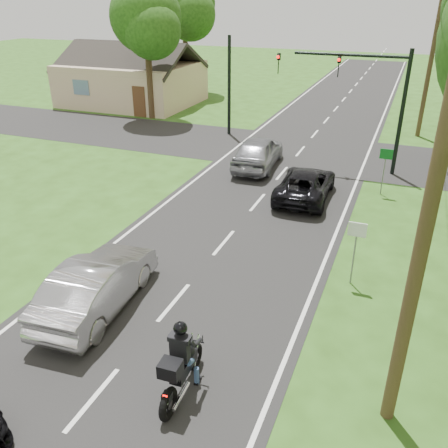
{
  "coord_description": "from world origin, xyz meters",
  "views": [
    {
      "loc": [
        5.65,
        -10.21,
        8.25
      ],
      "look_at": [
        0.41,
        3.0,
        1.3
      ],
      "focal_mm": 38.0,
      "sensor_mm": 36.0,
      "label": 1
    }
  ],
  "objects_px": {
    "silver_sedan": "(97,284)",
    "sign_green": "(385,161)",
    "dark_suv": "(305,184)",
    "utility_pole_far": "(433,52)",
    "sign_white": "(356,238)",
    "silver_suv": "(258,152)",
    "utility_pole_near": "(432,199)",
    "motorcycle_rider": "(181,367)",
    "traffic_signal": "(365,88)"
  },
  "relations": [
    {
      "from": "silver_sedan",
      "to": "sign_white",
      "type": "bearing_deg",
      "value": -153.94
    },
    {
      "from": "motorcycle_rider",
      "to": "traffic_signal",
      "type": "distance_m",
      "value": 17.47
    },
    {
      "from": "utility_pole_far",
      "to": "sign_green",
      "type": "xyz_separation_m",
      "value": [
        -1.3,
        -11.02,
        -3.49
      ]
    },
    {
      "from": "dark_suv",
      "to": "sign_white",
      "type": "height_order",
      "value": "sign_white"
    },
    {
      "from": "silver_suv",
      "to": "sign_green",
      "type": "distance_m",
      "value": 6.57
    },
    {
      "from": "dark_suv",
      "to": "silver_suv",
      "type": "height_order",
      "value": "silver_suv"
    },
    {
      "from": "silver_sedan",
      "to": "sign_white",
      "type": "xyz_separation_m",
      "value": [
        6.59,
        3.98,
        0.81
      ]
    },
    {
      "from": "dark_suv",
      "to": "traffic_signal",
      "type": "height_order",
      "value": "traffic_signal"
    },
    {
      "from": "utility_pole_near",
      "to": "utility_pole_far",
      "type": "xyz_separation_m",
      "value": [
        0.0,
        24.0,
        0.0
      ]
    },
    {
      "from": "motorcycle_rider",
      "to": "sign_white",
      "type": "bearing_deg",
      "value": 61.37
    },
    {
      "from": "motorcycle_rider",
      "to": "traffic_signal",
      "type": "bearing_deg",
      "value": 81.92
    },
    {
      "from": "silver_suv",
      "to": "sign_white",
      "type": "distance_m",
      "value": 11.34
    },
    {
      "from": "utility_pole_far",
      "to": "silver_sedan",
      "type": "bearing_deg",
      "value": -109.38
    },
    {
      "from": "silver_suv",
      "to": "sign_white",
      "type": "xyz_separation_m",
      "value": [
        6.15,
        -9.49,
        0.76
      ]
    },
    {
      "from": "dark_suv",
      "to": "sign_green",
      "type": "distance_m",
      "value": 3.67
    },
    {
      "from": "dark_suv",
      "to": "utility_pole_near",
      "type": "bearing_deg",
      "value": 109.55
    },
    {
      "from": "silver_suv",
      "to": "sign_green",
      "type": "xyz_separation_m",
      "value": [
        6.35,
        -1.49,
        0.76
      ]
    },
    {
      "from": "silver_suv",
      "to": "utility_pole_far",
      "type": "relative_size",
      "value": 0.49
    },
    {
      "from": "dark_suv",
      "to": "sign_white",
      "type": "bearing_deg",
      "value": 112.99
    },
    {
      "from": "traffic_signal",
      "to": "utility_pole_far",
      "type": "height_order",
      "value": "utility_pole_far"
    },
    {
      "from": "utility_pole_far",
      "to": "sign_white",
      "type": "relative_size",
      "value": 4.71
    },
    {
      "from": "silver_suv",
      "to": "utility_pole_near",
      "type": "xyz_separation_m",
      "value": [
        7.65,
        -14.47,
        4.24
      ]
    },
    {
      "from": "motorcycle_rider",
      "to": "sign_white",
      "type": "distance_m",
      "value": 6.77
    },
    {
      "from": "silver_sedan",
      "to": "sign_green",
      "type": "bearing_deg",
      "value": -124.61
    },
    {
      "from": "traffic_signal",
      "to": "silver_suv",
      "type": "bearing_deg",
      "value": -162.35
    },
    {
      "from": "silver_sedan",
      "to": "utility_pole_near",
      "type": "relative_size",
      "value": 0.47
    },
    {
      "from": "sign_white",
      "to": "silver_suv",
      "type": "bearing_deg",
      "value": 122.95
    },
    {
      "from": "silver_sedan",
      "to": "sign_green",
      "type": "distance_m",
      "value": 13.79
    },
    {
      "from": "dark_suv",
      "to": "silver_sedan",
      "type": "distance_m",
      "value": 10.93
    },
    {
      "from": "silver_suv",
      "to": "utility_pole_near",
      "type": "distance_m",
      "value": 16.91
    },
    {
      "from": "silver_sedan",
      "to": "sign_green",
      "type": "relative_size",
      "value": 2.22
    },
    {
      "from": "motorcycle_rider",
      "to": "utility_pole_far",
      "type": "bearing_deg",
      "value": 77.14
    },
    {
      "from": "silver_suv",
      "to": "traffic_signal",
      "type": "xyz_separation_m",
      "value": [
        4.79,
        1.52,
        3.29
      ]
    },
    {
      "from": "silver_suv",
      "to": "dark_suv",
      "type": "bearing_deg",
      "value": 131.19
    },
    {
      "from": "motorcycle_rider",
      "to": "silver_suv",
      "type": "xyz_separation_m",
      "value": [
        -3.23,
        15.55,
        0.08
      ]
    },
    {
      "from": "silver_sedan",
      "to": "silver_suv",
      "type": "distance_m",
      "value": 13.48
    },
    {
      "from": "silver_sedan",
      "to": "utility_pole_far",
      "type": "relative_size",
      "value": 0.47
    },
    {
      "from": "silver_sedan",
      "to": "traffic_signal",
      "type": "distance_m",
      "value": 16.23
    },
    {
      "from": "utility_pole_near",
      "to": "silver_suv",
      "type": "bearing_deg",
      "value": 117.87
    },
    {
      "from": "silver_suv",
      "to": "sign_green",
      "type": "bearing_deg",
      "value": 162.5
    },
    {
      "from": "motorcycle_rider",
      "to": "silver_sedan",
      "type": "height_order",
      "value": "motorcycle_rider"
    },
    {
      "from": "dark_suv",
      "to": "silver_sedan",
      "type": "xyz_separation_m",
      "value": [
        -3.67,
        -10.29,
        0.13
      ]
    },
    {
      "from": "motorcycle_rider",
      "to": "sign_white",
      "type": "height_order",
      "value": "sign_white"
    },
    {
      "from": "dark_suv",
      "to": "sign_white",
      "type": "relative_size",
      "value": 2.19
    },
    {
      "from": "silver_sedan",
      "to": "utility_pole_near",
      "type": "xyz_separation_m",
      "value": [
        8.09,
        -1.0,
        4.3
      ]
    },
    {
      "from": "sign_white",
      "to": "traffic_signal",
      "type": "bearing_deg",
      "value": 97.05
    },
    {
      "from": "utility_pole_far",
      "to": "utility_pole_near",
      "type": "bearing_deg",
      "value": -90.0
    },
    {
      "from": "dark_suv",
      "to": "utility_pole_far",
      "type": "relative_size",
      "value": 0.47
    },
    {
      "from": "motorcycle_rider",
      "to": "dark_suv",
      "type": "height_order",
      "value": "motorcycle_rider"
    },
    {
      "from": "sign_green",
      "to": "sign_white",
      "type": "bearing_deg",
      "value": -91.43
    }
  ]
}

